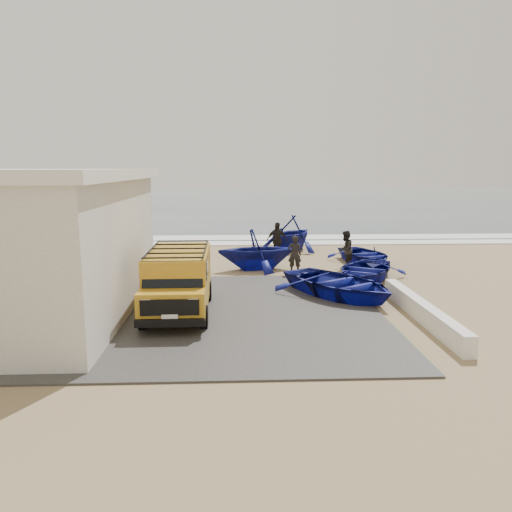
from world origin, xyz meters
name	(u,v)px	position (x,y,z in m)	size (l,w,h in m)	color
ground	(246,296)	(0.00, 0.00, 0.00)	(160.00, 160.00, 0.00)	#957D56
slab	(181,313)	(-2.00, -2.00, 0.03)	(12.00, 10.00, 0.05)	#403D3A
ocean	(237,199)	(0.00, 56.00, 0.00)	(180.00, 88.00, 0.01)	#385166
surf_line	(241,243)	(0.00, 12.00, 0.03)	(180.00, 1.60, 0.06)	white
surf_wash	(240,238)	(0.00, 14.50, 0.02)	(180.00, 2.20, 0.04)	white
parapet	(422,311)	(5.00, -3.00, 0.28)	(0.35, 6.00, 0.55)	silver
van	(179,279)	(-2.07, -1.87, 1.05)	(1.90, 4.59, 1.96)	gold
boat_near_left	(339,283)	(3.15, -0.22, 0.47)	(3.23, 4.52, 0.94)	navy
boat_near_right	(365,270)	(4.70, 2.25, 0.40)	(2.76, 3.87, 0.80)	navy
boat_mid_left	(257,249)	(0.58, 4.56, 0.88)	(2.88, 3.34, 1.76)	navy
boat_mid_right	(364,255)	(5.61, 5.79, 0.38)	(2.65, 3.71, 0.77)	navy
boat_far_left	(291,233)	(2.60, 9.45, 0.95)	(3.11, 3.60, 1.90)	navy
fisherman_front	(295,255)	(2.12, 3.72, 0.79)	(0.58, 0.38, 1.58)	black
fisherman_middle	(345,249)	(4.47, 4.72, 0.82)	(0.80, 0.62, 1.65)	black
fisherman_back	(277,240)	(1.69, 7.35, 0.88)	(1.03, 0.43, 1.75)	black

